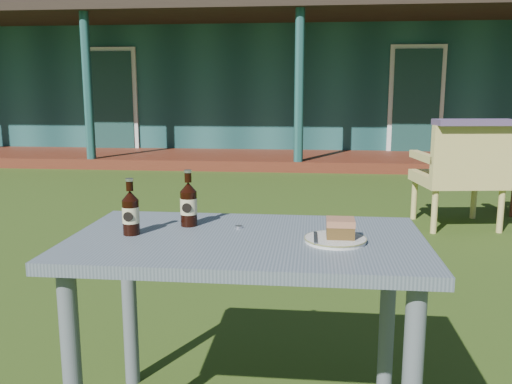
# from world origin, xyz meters

# --- Properties ---
(ground) EXTENTS (80.00, 80.00, 0.00)m
(ground) POSITION_xyz_m (0.00, 0.00, 0.00)
(ground) COLOR #334916
(pavilion) EXTENTS (15.80, 8.30, 3.45)m
(pavilion) POSITION_xyz_m (-0.00, 9.39, 1.61)
(pavilion) COLOR #1C4A48
(pavilion) RESTS_ON ground
(cafe_table) EXTENTS (1.20, 0.70, 0.72)m
(cafe_table) POSITION_xyz_m (0.00, -1.60, 0.62)
(cafe_table) COLOR slate
(cafe_table) RESTS_ON ground
(plate) EXTENTS (0.20, 0.20, 0.01)m
(plate) POSITION_xyz_m (0.30, -1.63, 0.73)
(plate) COLOR silver
(plate) RESTS_ON cafe_table
(cake_slice) EXTENTS (0.09, 0.09, 0.06)m
(cake_slice) POSITION_xyz_m (0.31, -1.62, 0.77)
(cake_slice) COLOR #4E3819
(cake_slice) RESTS_ON plate
(fork) EXTENTS (0.01, 0.14, 0.00)m
(fork) POSITION_xyz_m (0.23, -1.64, 0.74)
(fork) COLOR silver
(fork) RESTS_ON plate
(cola_bottle_near) EXTENTS (0.06, 0.06, 0.21)m
(cola_bottle_near) POSITION_xyz_m (-0.23, -1.47, 0.80)
(cola_bottle_near) COLOR black
(cola_bottle_near) RESTS_ON cafe_table
(cola_bottle_far) EXTENTS (0.06, 0.06, 0.20)m
(cola_bottle_far) POSITION_xyz_m (-0.40, -1.61, 0.80)
(cola_bottle_far) COLOR black
(cola_bottle_far) RESTS_ON cafe_table
(bottle_cap) EXTENTS (0.03, 0.03, 0.01)m
(bottle_cap) POSITION_xyz_m (-0.04, -1.48, 0.72)
(bottle_cap) COLOR silver
(bottle_cap) RESTS_ON cafe_table
(armchair_left) EXTENTS (0.77, 0.73, 0.93)m
(armchair_left) POSITION_xyz_m (1.53, 1.52, 0.52)
(armchair_left) COLOR tan
(armchair_left) RESTS_ON ground
(floral_throw) EXTENTS (0.68, 0.31, 0.05)m
(floral_throw) POSITION_xyz_m (1.55, 1.33, 0.95)
(floral_throw) COLOR #544064
(floral_throw) RESTS_ON armchair_left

